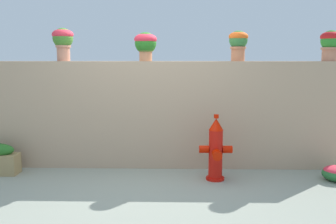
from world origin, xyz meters
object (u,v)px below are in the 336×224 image
(potted_plant_1, at_px, (63,40))
(potted_plant_3, at_px, (238,42))
(potted_plant_2, at_px, (146,43))
(fire_hydrant, at_px, (216,150))
(potted_plant_4, at_px, (331,43))

(potted_plant_1, distance_m, potted_plant_3, 2.51)
(potted_plant_3, bearing_deg, potted_plant_2, -177.06)
(fire_hydrant, bearing_deg, potted_plant_2, 149.16)
(potted_plant_2, distance_m, potted_plant_4, 2.62)
(potted_plant_2, xyz_separation_m, potted_plant_4, (2.62, 0.04, 0.01))
(potted_plant_3, bearing_deg, potted_plant_4, -1.14)
(potted_plant_4, bearing_deg, potted_plant_1, 179.97)
(potted_plant_2, distance_m, fire_hydrant, 1.80)
(fire_hydrant, bearing_deg, potted_plant_3, 60.47)
(potted_plant_2, relative_size, potted_plant_3, 0.94)
(potted_plant_2, bearing_deg, fire_hydrant, -30.84)
(potted_plant_2, xyz_separation_m, potted_plant_3, (1.32, 0.07, 0.02))
(potted_plant_3, distance_m, fire_hydrant, 1.61)
(potted_plant_1, xyz_separation_m, fire_hydrant, (2.15, -0.62, -1.46))
(potted_plant_1, bearing_deg, potted_plant_3, 0.55)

